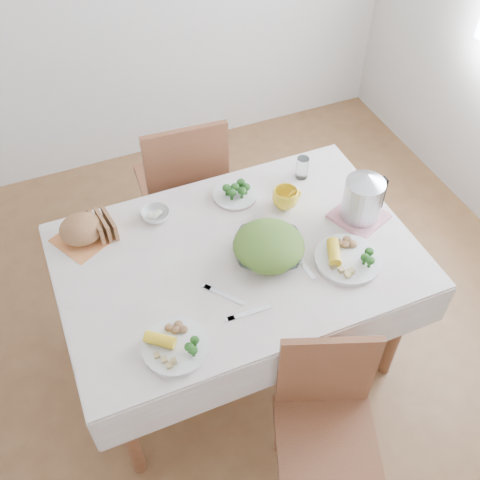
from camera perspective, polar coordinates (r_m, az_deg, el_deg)
name	(u,v)px	position (r m, az deg, el deg)	size (l,w,h in m)	color
floor	(238,350)	(2.99, -0.21, -11.07)	(3.60, 3.60, 0.00)	brown
dining_table	(238,307)	(2.68, -0.23, -6.87)	(1.40, 0.90, 0.75)	brown
tablecloth	(237,255)	(2.38, -0.26, -1.51)	(1.50, 1.00, 0.01)	beige
chair_near	(328,437)	(2.29, 8.90, -19.16)	(0.39, 0.39, 0.86)	brown
chair_far	(181,186)	(3.15, -5.98, 5.51)	(0.44, 0.44, 0.98)	brown
salad_bowl	(268,250)	(2.35, 2.91, -1.07)	(0.28, 0.28, 0.07)	white
dinner_plate_left	(176,347)	(2.11, -6.55, -10.71)	(0.25, 0.25, 0.02)	white
dinner_plate_right	(348,260)	(2.38, 10.89, -1.98)	(0.28, 0.28, 0.02)	white
broccoli_plate	(235,195)	(2.62, -0.50, 4.59)	(0.21, 0.21, 0.02)	beige
napkin	(84,238)	(2.53, -15.57, 0.18)	(0.22, 0.22, 0.00)	#DC7E41
bread_loaf	(81,229)	(2.49, -15.82, 1.06)	(0.19, 0.18, 0.11)	#8F5D38
fruit_bowl	(155,215)	(2.54, -8.58, 2.54)	(0.13, 0.13, 0.04)	white
yellow_mug	(285,198)	(2.56, 4.61, 4.26)	(0.12, 0.12, 0.09)	yellow
glass_tumbler	(302,166)	(2.71, 6.36, 7.46)	(0.06, 0.06, 0.11)	white
pink_tray	(359,216)	(2.58, 11.96, 2.37)	(0.21, 0.21, 0.02)	pink
electric_kettle	(363,198)	(2.50, 12.35, 4.20)	(0.17, 0.17, 0.24)	#B2B5BA
fork_left	(224,295)	(2.24, -1.61, -5.59)	(0.02, 0.19, 0.00)	silver
fork_right	(303,264)	(2.35, 6.39, -2.46)	(0.02, 0.18, 0.00)	silver
knife	(250,312)	(2.19, 1.00, -7.37)	(0.02, 0.18, 0.00)	silver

